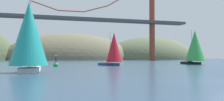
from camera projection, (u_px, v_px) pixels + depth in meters
ground_plane at (221, 80)px, 21.69m from camera, size 360.00×360.00×0.00m
headland_right at (150, 59)px, 168.44m from camera, size 64.38×44.00×31.28m
headland_center at (70, 60)px, 151.90m from camera, size 80.78×44.00×32.97m
suspension_bridge at (71, 16)px, 112.76m from camera, size 118.63×6.00×44.88m
sailboat_crimson_sail at (114, 48)px, 56.49m from camera, size 5.41×7.12×7.88m
sailboat_teal_sail at (29, 36)px, 32.01m from camera, size 5.22×9.33×10.45m
sailboat_green_sail at (195, 46)px, 64.83m from camera, size 5.40×8.70×9.35m
channel_buoy at (56, 65)px, 51.36m from camera, size 1.10×1.10×2.64m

